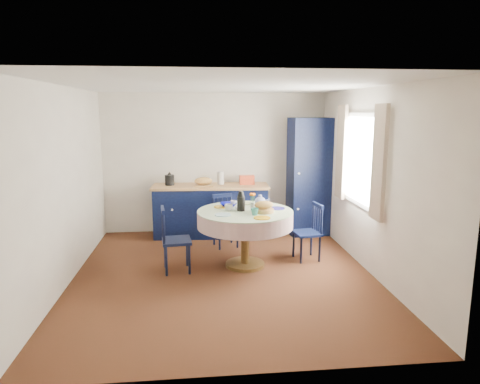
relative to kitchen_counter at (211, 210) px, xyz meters
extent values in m
plane|color=black|center=(0.10, -1.90, -0.47)|extent=(4.50, 4.50, 0.00)
plane|color=white|center=(0.10, -1.90, 2.03)|extent=(4.50, 4.50, 0.00)
cube|color=silver|center=(0.10, 0.35, 0.78)|extent=(4.00, 0.02, 2.50)
cube|color=silver|center=(-1.90, -1.90, 0.78)|extent=(0.02, 4.50, 2.50)
cube|color=silver|center=(2.10, -1.90, 0.78)|extent=(0.02, 4.50, 2.50)
plane|color=white|center=(2.10, -1.60, 1.03)|extent=(0.00, 1.20, 1.20)
cube|color=beige|center=(2.02, -2.30, 1.08)|extent=(0.05, 0.34, 1.45)
cube|color=beige|center=(2.02, -0.90, 1.08)|extent=(0.05, 0.34, 1.45)
cube|color=black|center=(0.00, 0.00, -0.03)|extent=(1.99, 0.69, 0.86)
cube|color=#B67753|center=(0.00, 0.00, 0.42)|extent=(2.05, 0.74, 0.04)
cube|color=#9E331A|center=(0.65, 0.00, 0.52)|extent=(0.27, 0.15, 0.16)
cube|color=#B67753|center=(-0.13, -0.05, 0.45)|extent=(0.35, 0.26, 0.02)
ellipsoid|color=#A77341|center=(-0.13, -0.05, 0.52)|extent=(0.31, 0.20, 0.13)
cylinder|color=silver|center=(0.19, 0.09, 0.55)|extent=(0.12, 0.12, 0.22)
cube|color=black|center=(1.76, -0.05, 0.57)|extent=(0.75, 0.56, 2.07)
cylinder|color=white|center=(1.48, -0.32, 0.67)|extent=(0.04, 0.02, 0.04)
cylinder|color=white|center=(1.48, -0.32, 0.05)|extent=(0.04, 0.02, 0.04)
cylinder|color=#503516|center=(0.43, -1.60, -0.44)|extent=(0.56, 0.56, 0.05)
cylinder|color=#503516|center=(0.43, -1.60, -0.07)|extent=(0.12, 0.12, 0.74)
cylinder|color=#503516|center=(0.43, -1.60, 0.32)|extent=(1.28, 1.28, 0.03)
cylinder|color=silver|center=(0.43, -1.60, 0.22)|extent=(1.34, 1.34, 0.22)
cylinder|color=white|center=(0.43, -1.60, 0.34)|extent=(1.34, 1.34, 0.01)
cylinder|color=#98C3CC|center=(0.10, -1.83, 0.35)|extent=(0.22, 0.22, 0.01)
cylinder|color=#C98E13|center=(0.60, -2.05, 0.35)|extent=(0.22, 0.22, 0.01)
cylinder|color=navy|center=(0.90, -1.52, 0.35)|extent=(0.22, 0.22, 0.01)
cylinder|color=#90AF67|center=(0.48, -1.15, 0.35)|extent=(0.22, 0.22, 0.01)
cylinder|color=#C98E13|center=(0.11, -1.34, 0.35)|extent=(0.22, 0.22, 0.01)
cylinder|color=#A28841|center=(0.67, -1.72, 0.37)|extent=(0.28, 0.28, 0.05)
ellipsoid|color=#A77341|center=(0.67, -1.72, 0.45)|extent=(0.26, 0.16, 0.11)
cube|color=silver|center=(0.35, -1.51, 0.37)|extent=(0.10, 0.07, 0.04)
cylinder|color=black|center=(-0.36, -1.83, -0.26)|extent=(0.03, 0.03, 0.41)
cylinder|color=black|center=(-0.40, -1.51, -0.26)|extent=(0.03, 0.03, 0.41)
cylinder|color=black|center=(-0.67, -1.87, -0.26)|extent=(0.03, 0.03, 0.41)
cylinder|color=black|center=(-0.70, -1.54, -0.26)|extent=(0.03, 0.03, 0.41)
cube|color=black|center=(-0.53, -1.69, -0.03)|extent=(0.43, 0.45, 0.04)
cylinder|color=black|center=(-0.68, -1.87, 0.20)|extent=(0.03, 0.03, 0.46)
cylinder|color=black|center=(-0.72, -1.54, 0.20)|extent=(0.03, 0.03, 0.46)
cube|color=black|center=(-0.70, -1.71, 0.41)|extent=(0.08, 0.37, 0.06)
cylinder|color=black|center=(-0.69, -1.79, 0.18)|extent=(0.02, 0.02, 0.39)
cylinder|color=black|center=(-0.70, -1.71, 0.18)|extent=(0.02, 0.02, 0.39)
cylinder|color=black|center=(-0.71, -1.62, 0.18)|extent=(0.02, 0.02, 0.39)
cylinder|color=black|center=(0.11, -0.84, -0.27)|extent=(0.03, 0.03, 0.38)
cylinder|color=black|center=(0.40, -0.76, -0.27)|extent=(0.03, 0.03, 0.38)
cylinder|color=black|center=(0.03, -0.56, -0.27)|extent=(0.03, 0.03, 0.38)
cylinder|color=black|center=(0.33, -0.48, -0.27)|extent=(0.03, 0.03, 0.38)
cube|color=black|center=(0.22, -0.66, -0.06)|extent=(0.46, 0.44, 0.04)
cylinder|color=black|center=(0.03, -0.55, 0.15)|extent=(0.03, 0.03, 0.43)
cylinder|color=black|center=(0.32, -0.47, 0.15)|extent=(0.03, 0.03, 0.43)
cube|color=black|center=(0.17, -0.51, 0.35)|extent=(0.34, 0.12, 0.05)
cylinder|color=black|center=(0.10, -0.53, 0.13)|extent=(0.02, 0.02, 0.36)
cylinder|color=black|center=(0.17, -0.51, 0.13)|extent=(0.02, 0.02, 0.36)
cylinder|color=black|center=(0.25, -0.49, 0.13)|extent=(0.02, 0.02, 0.36)
cylinder|color=black|center=(1.21, -1.28, -0.27)|extent=(0.03, 0.03, 0.38)
cylinder|color=black|center=(1.25, -1.58, -0.27)|extent=(0.03, 0.03, 0.38)
cylinder|color=black|center=(1.49, -1.24, -0.27)|extent=(0.03, 0.03, 0.38)
cylinder|color=black|center=(1.53, -1.54, -0.27)|extent=(0.03, 0.03, 0.38)
cube|color=black|center=(1.37, -1.41, -0.06)|extent=(0.41, 0.42, 0.04)
cylinder|color=black|center=(1.51, -1.24, 0.15)|extent=(0.03, 0.03, 0.43)
cylinder|color=black|center=(1.55, -1.54, 0.15)|extent=(0.03, 0.03, 0.43)
cube|color=black|center=(1.53, -1.39, 0.35)|extent=(0.08, 0.34, 0.05)
cylinder|color=black|center=(1.52, -1.31, 0.14)|extent=(0.02, 0.02, 0.36)
cylinder|color=black|center=(1.53, -1.39, 0.14)|extent=(0.02, 0.02, 0.36)
cylinder|color=black|center=(1.54, -1.47, 0.14)|extent=(0.02, 0.02, 0.36)
imported|color=silver|center=(0.20, -1.56, 0.39)|extent=(0.11, 0.11, 0.09)
imported|color=#2A7A75|center=(0.52, -1.88, 0.39)|extent=(0.10, 0.10, 0.10)
imported|color=black|center=(0.74, -1.42, 0.39)|extent=(0.11, 0.11, 0.09)
imported|color=silver|center=(0.29, -1.29, 0.39)|extent=(0.09, 0.09, 0.08)
imported|color=#03067F|center=(0.21, -1.33, 0.38)|extent=(0.24, 0.24, 0.06)
camera|label=1|loc=(-0.24, -7.38, 1.72)|focal=32.00mm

